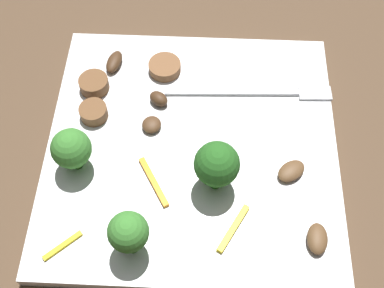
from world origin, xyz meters
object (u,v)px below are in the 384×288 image
Objects in this scene: sausage_slice_2 at (94,84)px; pepper_strip_2 at (63,246)px; broccoli_floret_2 at (128,233)px; sausage_slice_1 at (94,112)px; mushroom_4 at (114,62)px; broccoli_floret_1 at (217,165)px; fork at (261,93)px; pepper_strip_1 at (233,228)px; mushroom_3 at (317,239)px; plate at (192,147)px; pepper_strip_0 at (154,182)px; mushroom_1 at (291,171)px; mushroom_2 at (159,99)px; mushroom_0 at (152,125)px; sausage_slice_0 at (165,67)px; broccoli_floret_0 at (71,149)px.

sausage_slice_2 is 0.18m from pepper_strip_2.
broccoli_floret_2 reaches higher than sausage_slice_1.
sausage_slice_1 is 0.07m from mushroom_4.
sausage_slice_2 is 1.00× the size of mushroom_4.
broccoli_floret_1 is 0.16m from pepper_strip_2.
fork is 3.50× the size of pepper_strip_1.
mushroom_3 is (0.22, -0.13, -0.00)m from sausage_slice_1.
plate is 0.11m from sausage_slice_1.
mushroom_1 is at bearing 7.00° from pepper_strip_0.
pepper_strip_0 is (0.07, -0.11, -0.01)m from sausage_slice_2.
mushroom_1 is at bearing -30.64° from mushroom_2.
fork is 5.69× the size of sausage_slice_2.
sausage_slice_2 is at bearing 123.30° from pepper_strip_0.
mushroom_3 reaches higher than mushroom_0.
mushroom_3 is at bearing -36.17° from mushroom_0.
mushroom_1 is (0.15, 0.08, -0.03)m from broccoli_floret_2.
mushroom_2 is at bearing -94.03° from sausage_slice_0.
broccoli_floret_0 reaches higher than pepper_strip_2.
broccoli_floret_2 reaches higher than sausage_slice_0.
broccoli_floret_1 is 0.18m from sausage_slice_2.
sausage_slice_0 is 0.25m from mushroom_3.
fork is 3.22× the size of broccoli_floret_2.
mushroom_2 is at bearing 119.41° from pepper_strip_1.
mushroom_2 is at bearing 81.47° from mushroom_0.
sausage_slice_0 is at bearing 109.93° from plate.
mushroom_2 is at bearing 126.54° from plate.
pepper_strip_0 is at bearing -90.20° from sausage_slice_0.
plate is 0.13m from sausage_slice_2.
mushroom_0 is 0.06m from pepper_strip_0.
pepper_strip_1 is at bearing -52.20° from mushroom_0.
mushroom_0 is 0.41× the size of pepper_strip_1.
pepper_strip_1 is (0.08, -0.19, -0.00)m from sausage_slice_0.
mushroom_0 is at bearing 156.44° from plate.
sausage_slice_2 reaches higher than mushroom_2.
broccoli_floret_0 is at bearing 127.73° from broccoli_floret_2.
mushroom_2 is (0.01, 0.16, -0.03)m from broccoli_floret_2.
mushroom_3 is at bearing -16.61° from broccoli_floret_0.
sausage_slice_2 is 0.23m from mushroom_1.
sausage_slice_2 reaches higher than pepper_strip_1.
pepper_strip_0 is (-0.15, 0.05, -0.00)m from mushroom_3.
broccoli_floret_0 is 0.07m from sausage_slice_1.
broccoli_floret_0 is at bearing -132.55° from mushroom_2.
mushroom_2 is at bearing 86.25° from broccoli_floret_2.
broccoli_floret_0 is at bearing -154.50° from fork.
sausage_slice_0 and mushroom_3 have the same top height.
sausage_slice_1 and sausage_slice_2 have the same top height.
mushroom_4 is at bearing 166.12° from fork.
broccoli_floret_1 is 0.10m from mushroom_0.
broccoli_floret_1 is at bearing 110.76° from pepper_strip_1.
broccoli_floret_2 reaches higher than mushroom_4.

